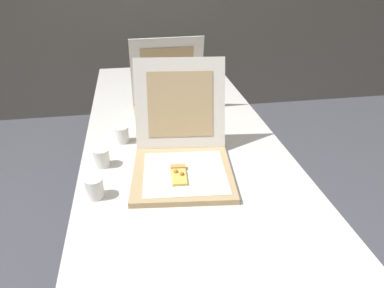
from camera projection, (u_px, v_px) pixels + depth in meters
table at (181, 146)px, 1.70m from camera, size 0.89×2.43×0.73m
pizza_box_front at (182, 157)px, 1.41m from camera, size 0.43×0.53×0.39m
pizza_box_middle at (172, 107)px, 1.86m from camera, size 0.40×0.40×0.40m
cup_white_mid at (122, 135)px, 1.63m from camera, size 0.06×0.06×0.07m
cup_white_near_left at (95, 188)px, 1.26m from camera, size 0.06×0.06×0.07m
cup_white_near_center at (102, 158)px, 1.44m from camera, size 0.06×0.06×0.07m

